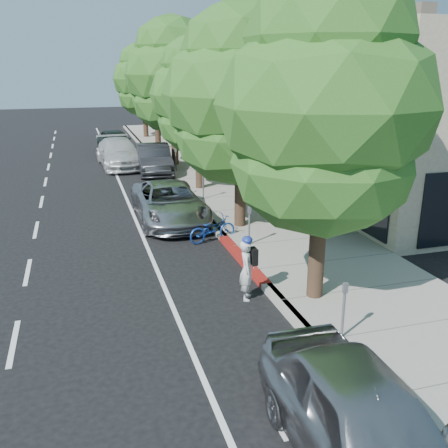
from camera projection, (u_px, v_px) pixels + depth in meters
name	position (u px, v px, depth m)	size (l,w,h in m)	color
ground	(254.00, 274.00, 14.21)	(120.00, 120.00, 0.00)	black
sidewalk	(242.00, 197.00, 22.11)	(4.60, 56.00, 0.15)	gray
curb	(191.00, 201.00, 21.49)	(0.30, 56.00, 0.15)	#9E998E
curb_red_segment	(243.00, 259.00, 15.10)	(0.32, 4.00, 0.15)	maroon
storefront_building	(300.00, 100.00, 32.16)	(10.00, 36.00, 7.00)	#C3BC96
street_tree_0	(326.00, 110.00, 11.18)	(5.05, 5.05, 7.78)	black
street_tree_1	(241.00, 97.00, 16.68)	(5.40, 5.40, 7.77)	black
street_tree_2	(199.00, 96.00, 22.25)	(4.45, 4.45, 7.06)	black
street_tree_3	(173.00, 76.00, 27.51)	(5.42, 5.42, 8.30)	black
street_tree_4	(156.00, 78.00, 33.06)	(4.01, 4.01, 7.55)	black
street_tree_5	(144.00, 80.00, 38.63)	(4.80, 4.80, 7.39)	black
cyclist	(247.00, 270.00, 12.51)	(0.57, 0.38, 1.57)	beige
bicycle	(212.00, 229.00, 16.70)	(0.59, 1.70, 0.89)	#163E9B
silver_suv	(169.00, 203.00, 18.80)	(2.40, 5.20, 1.45)	#AAAAAF
dark_sedan	(154.00, 159.00, 27.01)	(1.67, 4.79, 1.58)	#222427
white_pickup	(119.00, 153.00, 28.86)	(2.22, 5.45, 1.58)	silver
dark_suv_far	(115.00, 142.00, 33.04)	(1.86, 4.61, 1.57)	black
near_car_a	(365.00, 427.00, 7.08)	(1.90, 4.72, 1.61)	#98989C
pedestrian	(242.00, 162.00, 25.00)	(0.82, 0.64, 1.69)	black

